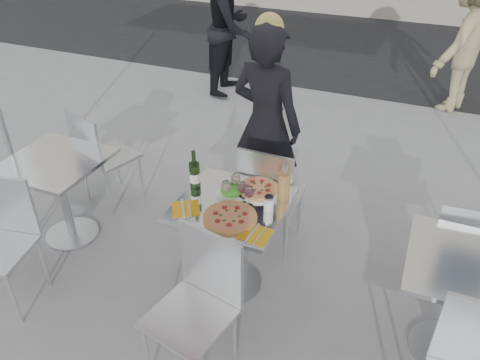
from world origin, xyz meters
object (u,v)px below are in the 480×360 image
at_px(side_chair_lfar, 99,152).
at_px(pizza_far, 258,189).
at_px(wineglass_white_a, 226,186).
at_px(wineglass_white_b, 236,179).
at_px(woman_diner, 266,125).
at_px(wineglass_red_a, 243,188).
at_px(pedestrian_a, 232,27).
at_px(napkin_left, 186,208).
at_px(pedestrian_b, 463,42).
at_px(side_table_left, 60,183).
at_px(sugar_shaker, 269,203).
at_px(chair_far, 269,191).
at_px(side_table_right, 464,290).
at_px(carafe, 284,187).
at_px(wineglass_red_b, 249,193).
at_px(main_table, 232,228).
at_px(side_chair_lnear, 2,232).
at_px(wine_bottle, 195,174).
at_px(side_chair_rfar, 460,241).
at_px(napkin_right, 255,234).
at_px(salad_plate, 232,191).
at_px(chair_near, 199,296).
at_px(pizza_near, 230,217).

xyz_separation_m(side_chair_lfar, pizza_far, (1.62, -0.30, 0.21)).
relative_size(wineglass_white_a, wineglass_white_b, 1.00).
height_order(woman_diner, wineglass_red_a, woman_diner).
height_order(pedestrian_a, napkin_left, pedestrian_a).
bearing_deg(pedestrian_b, pizza_far, 7.02).
xyz_separation_m(side_table_left, sugar_shaker, (1.75, 0.03, 0.26)).
bearing_deg(chair_far, side_table_right, 160.84).
xyz_separation_m(pizza_far, wineglass_red_a, (-0.05, -0.16, 0.09)).
relative_size(carafe, napkin_left, 1.17).
distance_m(side_table_left, wineglass_red_b, 1.65).
distance_m(wineglass_white_a, wineglass_red_a, 0.11).
distance_m(main_table, carafe, 0.48).
bearing_deg(side_chair_lnear, wine_bottle, 22.34).
xyz_separation_m(side_table_right, carafe, (-1.19, 0.16, 0.33)).
bearing_deg(side_chair_rfar, pizza_far, 8.03).
xyz_separation_m(pedestrian_a, wineglass_red_b, (1.67, -3.53, -0.03)).
height_order(pedestrian_a, wineglass_white_b, pedestrian_a).
bearing_deg(woman_diner, carafe, 128.10).
relative_size(side_chair_lfar, pedestrian_a, 0.53).
bearing_deg(wineglass_red_b, side_chair_lfar, 163.10).
bearing_deg(carafe, woman_diner, 117.15).
bearing_deg(napkin_right, carafe, 87.61).
height_order(pizza_far, napkin_left, pizza_far).
relative_size(pedestrian_a, sugar_shaker, 16.61).
relative_size(wineglass_white_b, wineglass_red_b, 1.00).
bearing_deg(napkin_left, pedestrian_a, 76.87).
relative_size(main_table, pizza_far, 2.33).
bearing_deg(salad_plate, wine_bottle, -176.97).
xyz_separation_m(pedestrian_b, wineglass_white_a, (-1.40, -4.05, -0.02)).
bearing_deg(pedestrian_b, salad_plate, 5.61).
relative_size(chair_near, salad_plate, 4.34).
xyz_separation_m(pizza_near, wineglass_white_a, (-0.11, 0.18, 0.10)).
height_order(salad_plate, wineglass_red_a, wineglass_red_a).
relative_size(carafe, wineglass_white_a, 1.84).
distance_m(carafe, wineglass_white_a, 0.38).
xyz_separation_m(sugar_shaker, wineglass_red_b, (-0.13, -0.01, 0.06)).
relative_size(side_chair_lnear, pedestrian_a, 0.52).
distance_m(wineglass_white_b, napkin_left, 0.39).
bearing_deg(side_chair_lfar, wineglass_white_a, 179.76).
bearing_deg(pedestrian_b, side_table_left, -10.14).
relative_size(pizza_near, salad_plate, 1.59).
xyz_separation_m(salad_plate, wineglass_red_b, (0.16, -0.07, 0.07)).
height_order(main_table, wineglass_red_a, wineglass_red_a).
bearing_deg(side_table_right, pedestrian_a, 130.66).
bearing_deg(main_table, side_table_right, 0.00).
relative_size(side_table_right, wineglass_white_b, 4.76).
xyz_separation_m(side_table_right, pedestrian_b, (-0.15, 4.08, 0.34)).
bearing_deg(pizza_near, carafe, 50.80).
bearing_deg(woman_diner, main_table, 107.94).
height_order(side_chair_lnear, woman_diner, woman_diner).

